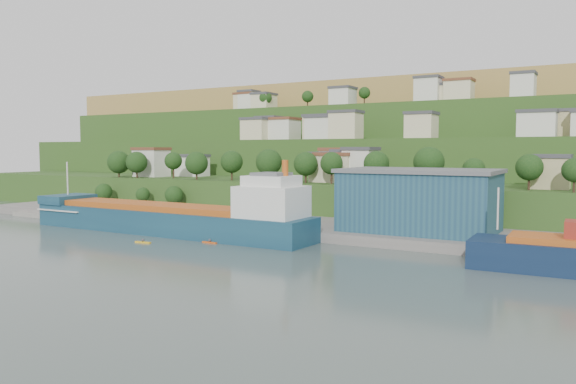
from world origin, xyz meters
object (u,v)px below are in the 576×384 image
Objects in this scene: warehouse at (419,200)px; cargo_ship_near at (173,220)px; caravan at (98,207)px; kayak_orange at (210,242)px.

cargo_ship_near is at bearing -160.61° from warehouse.
cargo_ship_near reaches higher than caravan.
cargo_ship_near is 20.76× the size of kayak_orange.
kayak_orange is (14.94, -6.15, -2.74)m from cargo_ship_near.
caravan is 59.79m from kayak_orange.
kayak_orange is at bearing -21.54° from cargo_ship_near.
caravan is 1.80× the size of kayak_orange.
kayak_orange is at bearing -146.06° from warehouse.
warehouse is 91.57m from caravan.
cargo_ship_near is at bearing 159.02° from kayak_orange.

